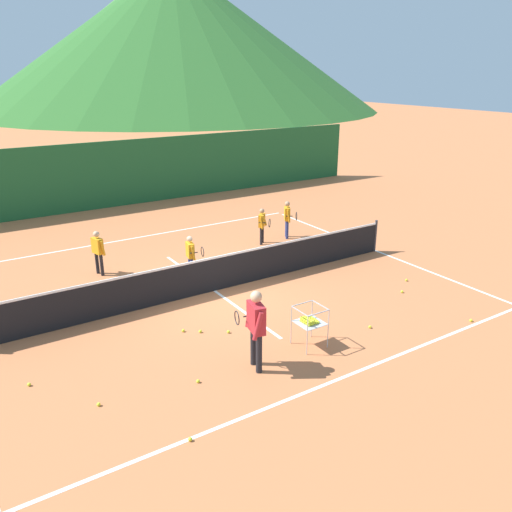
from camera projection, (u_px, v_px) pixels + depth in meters
ground_plane at (215, 291)px, 13.96m from camera, size 120.00×120.00×0.00m
line_baseline_near at (338, 379)px, 10.00m from camera, size 11.99×0.08×0.01m
line_baseline_far at (140, 237)px, 18.35m from camera, size 11.99×0.08×0.01m
line_sideline_east at (376, 251)px, 17.00m from camera, size 0.08×10.56×0.01m
line_service_center at (215, 291)px, 13.96m from camera, size 0.08×6.24×0.01m
tennis_net at (214, 274)px, 13.79m from camera, size 11.92×0.08×1.05m
instructor at (256, 323)px, 10.05m from camera, size 0.44×0.82×1.68m
student_0 at (98, 249)px, 14.81m from camera, size 0.29×0.54×1.31m
student_1 at (191, 253)px, 14.61m from camera, size 0.41×0.65×1.24m
student_2 at (262, 223)px, 17.42m from camera, size 0.46×0.67×1.23m
student_3 at (287, 216)px, 18.03m from camera, size 0.43×0.71×1.31m
ball_cart at (309, 321)px, 11.02m from camera, size 0.58×0.58×0.90m
tennis_ball_0 at (190, 439)px, 8.35m from camera, size 0.07×0.07×0.07m
tennis_ball_1 at (471, 320)px, 12.26m from camera, size 0.07×0.07×0.07m
tennis_ball_2 at (198, 381)px, 9.89m from camera, size 0.07×0.07×0.07m
tennis_ball_3 at (228, 332)px, 11.73m from camera, size 0.07×0.07×0.07m
tennis_ball_4 at (406, 280)px, 14.59m from camera, size 0.07×0.07×0.07m
tennis_ball_5 at (99, 404)px, 9.21m from camera, size 0.07×0.07×0.07m
tennis_ball_6 at (370, 327)px, 11.96m from camera, size 0.07×0.07×0.07m
tennis_ball_7 at (29, 384)px, 9.79m from camera, size 0.07×0.07×0.07m
tennis_ball_8 at (183, 331)px, 11.79m from camera, size 0.07×0.07×0.07m
tennis_ball_9 at (200, 331)px, 11.76m from camera, size 0.07×0.07×0.07m
tennis_ball_10 at (402, 292)px, 13.83m from camera, size 0.07×0.07×0.07m
windscreen_fence at (97, 176)px, 21.57m from camera, size 26.39×0.08×2.79m
hill_0 at (129, 53)px, 71.05m from camera, size 40.91×40.91×15.01m
hill_1 at (175, 37)px, 70.27m from camera, size 55.08×55.08×18.86m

